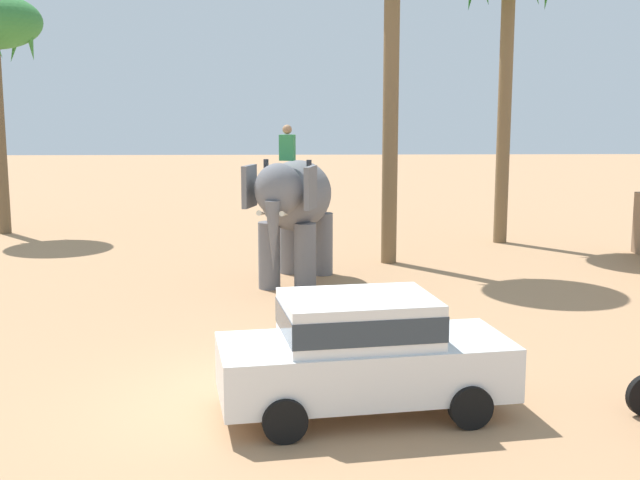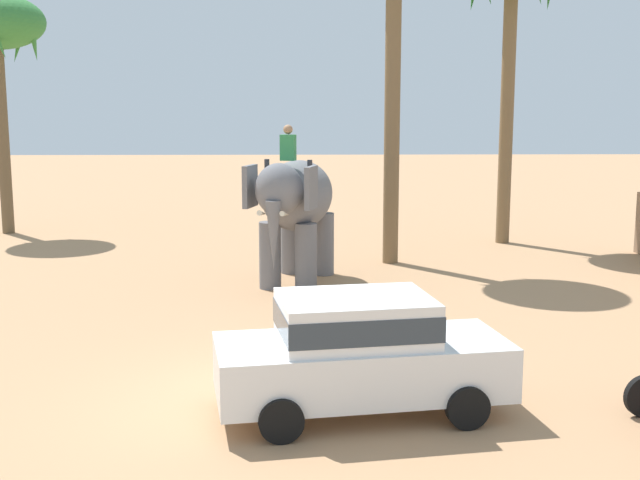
% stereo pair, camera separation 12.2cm
% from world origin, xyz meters
% --- Properties ---
extents(ground_plane, '(120.00, 120.00, 0.00)m').
position_xyz_m(ground_plane, '(0.00, 0.00, 0.00)').
color(ground_plane, tan).
extents(car_sedan_foreground, '(4.32, 2.35, 1.70)m').
position_xyz_m(car_sedan_foreground, '(1.43, -0.66, 0.93)').
color(car_sedan_foreground, white).
rests_on(car_sedan_foreground, ground).
extents(elephant_with_mahout, '(2.41, 4.02, 3.88)m').
position_xyz_m(elephant_with_mahout, '(0.47, 7.93, 1.99)').
color(elephant_with_mahout, slate).
rests_on(elephant_with_mahout, ground).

